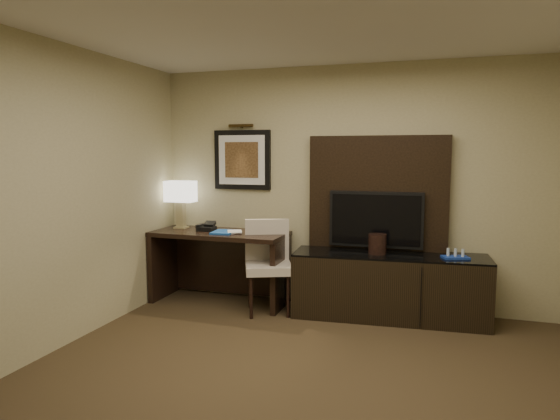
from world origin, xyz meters
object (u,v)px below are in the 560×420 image
at_px(tv, 376,219).
at_px(desk_chair, 268,267).
at_px(credenza, 389,286).
at_px(minibar_tray, 455,254).
at_px(table_lamp, 181,203).
at_px(desk_phone, 206,227).
at_px(desk, 220,267).
at_px(ice_bucket, 377,244).

distance_m(tv, desk_chair, 1.27).
bearing_deg(desk_chair, credenza, -13.93).
bearing_deg(desk_chair, minibar_tray, -17.00).
distance_m(table_lamp, desk_phone, 0.47).
relative_size(desk, desk_phone, 8.09).
relative_size(table_lamp, ice_bucket, 2.93).
bearing_deg(credenza, ice_bucket, -176.87).
relative_size(credenza, minibar_tray, 7.81).
distance_m(ice_bucket, minibar_tray, 0.77).
distance_m(desk, desk_chair, 0.70).
bearing_deg(minibar_tray, credenza, 179.67).
xyz_separation_m(desk, minibar_tray, (2.57, -0.00, 0.32)).
distance_m(credenza, desk_chair, 1.30).
bearing_deg(tv, desk, -173.83).
distance_m(table_lamp, ice_bucket, 2.39).
bearing_deg(ice_bucket, desk, 179.50).
distance_m(desk_chair, ice_bucket, 1.19).
distance_m(tv, desk_phone, 1.95).
relative_size(desk, ice_bucket, 7.43).
xyz_separation_m(desk_chair, ice_bucket, (1.14, 0.18, 0.28)).
height_order(desk_chair, table_lamp, table_lamp).
height_order(desk, desk_chair, desk_chair).
xyz_separation_m(ice_bucket, minibar_tray, (0.77, 0.01, -0.06)).
height_order(desk, tv, tv).
height_order(desk, minibar_tray, desk).
xyz_separation_m(desk_phone, minibar_tray, (2.75, -0.02, -0.15)).
distance_m(tv, minibar_tray, 0.89).
distance_m(desk_chair, table_lamp, 1.40).
height_order(table_lamp, ice_bucket, table_lamp).
bearing_deg(credenza, minibar_tray, -4.09).
bearing_deg(desk_phone, ice_bucket, -3.51).
bearing_deg(minibar_tray, ice_bucket, -179.11).
bearing_deg(minibar_tray, desk_chair, -174.19).
bearing_deg(tv, desk_chair, -160.49).
distance_m(desk, table_lamp, 0.92).
xyz_separation_m(desk_chair, desk_phone, (-0.84, 0.22, 0.37)).
relative_size(tv, desk_chair, 0.98).
height_order(desk, ice_bucket, ice_bucket).
xyz_separation_m(desk, tv, (1.76, 0.19, 0.60)).
bearing_deg(tv, credenza, -47.63).
relative_size(desk_chair, desk_phone, 5.33).
xyz_separation_m(tv, desk_chair, (-1.10, -0.39, -0.51)).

